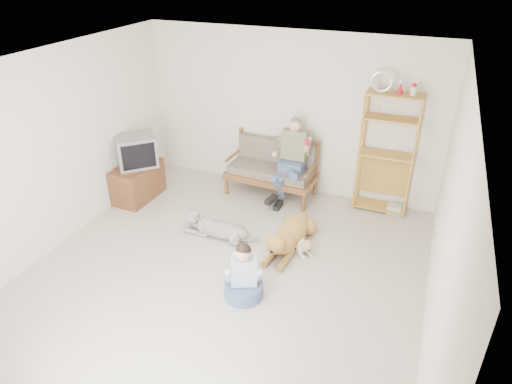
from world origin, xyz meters
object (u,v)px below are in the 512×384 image
at_px(loveseat, 272,167).
at_px(tv_stand, 138,182).
at_px(golden_retriever, 289,236).
at_px(etagere, 387,153).

height_order(loveseat, tv_stand, loveseat).
bearing_deg(golden_retriever, etagere, 61.46).
bearing_deg(etagere, tv_stand, -163.68).
distance_m(loveseat, golden_retriever, 1.68).
xyz_separation_m(tv_stand, golden_retriever, (2.83, -0.45, -0.11)).
bearing_deg(loveseat, etagere, 6.70).
height_order(etagere, tv_stand, etagere).
height_order(loveseat, etagere, etagere).
relative_size(loveseat, etagere, 0.68).
bearing_deg(tv_stand, loveseat, 27.92).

